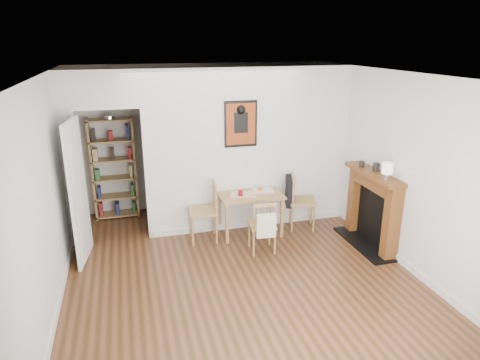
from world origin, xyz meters
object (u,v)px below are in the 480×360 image
object	(u,v)px
chair_front	(262,225)
ceramic_jar_b	(362,164)
red_glass	(241,193)
orange_fruit	(260,189)
mantel_lamp	(387,169)
chair_left	(203,212)
fireplace	(373,206)
dining_table	(250,199)
bookshelf	(114,169)
ceramic_jar_a	(376,167)
chair_right	(301,201)
notebook	(263,190)

from	to	relation	value
chair_front	ceramic_jar_b	xyz separation A→B (m)	(1.58, 0.07, 0.80)
red_glass	orange_fruit	xyz separation A→B (m)	(0.36, 0.12, -0.01)
mantel_lamp	chair_left	bearing A→B (deg)	153.55
fireplace	mantel_lamp	bearing A→B (deg)	-102.65
dining_table	mantel_lamp	distance (m)	2.12
chair_left	bookshelf	bearing A→B (deg)	134.25
orange_fruit	mantel_lamp	world-z (taller)	mantel_lamp
dining_table	ceramic_jar_a	size ratio (longest dim) A/B	8.41
orange_fruit	fireplace	bearing A→B (deg)	-31.66
chair_right	fireplace	xyz separation A→B (m)	(0.79, -0.85, 0.15)
fireplace	mantel_lamp	size ratio (longest dim) A/B	5.20
orange_fruit	notebook	world-z (taller)	orange_fruit
chair_front	chair_left	bearing A→B (deg)	141.73
mantel_lamp	ceramic_jar_b	distance (m)	0.64
dining_table	chair_front	world-z (taller)	chair_front
dining_table	ceramic_jar_a	world-z (taller)	ceramic_jar_a
bookshelf	orange_fruit	world-z (taller)	bookshelf
mantel_lamp	ceramic_jar_a	bearing A→B (deg)	77.58
chair_left	notebook	xyz separation A→B (m)	(0.99, 0.12, 0.22)
notebook	mantel_lamp	size ratio (longest dim) A/B	1.36
chair_front	fireplace	size ratio (longest dim) A/B	0.65
chair_front	fireplace	world-z (taller)	fireplace
dining_table	fireplace	xyz separation A→B (m)	(1.67, -0.85, 0.02)
notebook	ceramic_jar_a	bearing A→B (deg)	-31.71
orange_fruit	ceramic_jar_a	xyz separation A→B (m)	(1.49, -0.87, 0.50)
dining_table	ceramic_jar_b	bearing A→B (deg)	-19.72
chair_front	orange_fruit	size ratio (longest dim) A/B	10.38
fireplace	dining_table	bearing A→B (deg)	152.99
dining_table	chair_right	size ratio (longest dim) A/B	1.10
dining_table	orange_fruit	bearing A→B (deg)	19.60
mantel_lamp	notebook	bearing A→B (deg)	136.54
red_glass	notebook	bearing A→B (deg)	18.85
red_glass	notebook	xyz separation A→B (m)	(0.41, 0.14, -0.04)
orange_fruit	notebook	bearing A→B (deg)	17.81
chair_left	red_glass	world-z (taller)	chair_left
chair_front	red_glass	size ratio (longest dim) A/B	8.31
chair_left	mantel_lamp	world-z (taller)	mantel_lamp
fireplace	red_glass	xyz separation A→B (m)	(-1.84, 0.79, 0.11)
chair_front	ceramic_jar_a	size ratio (longest dim) A/B	6.86
ceramic_jar_a	mantel_lamp	bearing A→B (deg)	-102.42
bookshelf	notebook	world-z (taller)	bookshelf
bookshelf	ceramic_jar_b	world-z (taller)	bookshelf
chair_right	ceramic_jar_b	distance (m)	1.17
notebook	chair_left	bearing A→B (deg)	-173.40
ceramic_jar_a	chair_right	bearing A→B (deg)	134.60
fireplace	bookshelf	bearing A→B (deg)	150.03
bookshelf	orange_fruit	bearing A→B (deg)	-28.82
dining_table	bookshelf	size ratio (longest dim) A/B	0.57
chair_right	orange_fruit	size ratio (longest dim) A/B	11.56
fireplace	red_glass	bearing A→B (deg)	156.73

